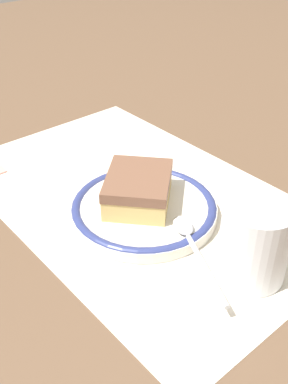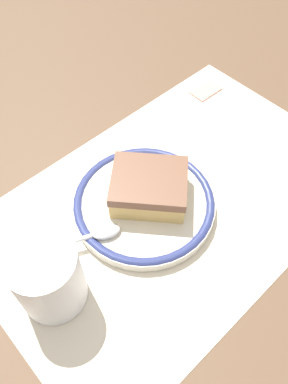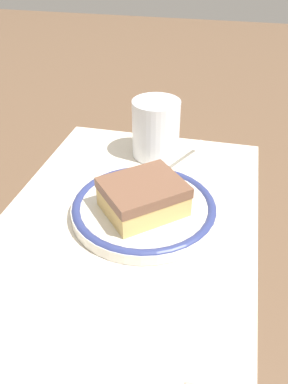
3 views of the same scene
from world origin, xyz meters
name	(u,v)px [view 1 (image 1 of 3)]	position (x,y,z in m)	size (l,w,h in m)	color
ground_plane	(137,198)	(0.00, 0.00, 0.00)	(2.40, 2.40, 0.00)	brown
placemat	(137,197)	(0.00, 0.00, 0.00)	(0.51, 0.32, 0.00)	beige
plate	(144,208)	(-0.04, 0.02, 0.01)	(0.18, 0.18, 0.02)	silver
cake_slice	(138,189)	(-0.03, 0.02, 0.04)	(0.12, 0.12, 0.04)	#DBB76B
spoon	(190,238)	(-0.12, 0.02, 0.02)	(0.14, 0.07, 0.01)	silver
cup	(252,246)	(-0.19, 0.00, 0.04)	(0.07, 0.07, 0.09)	white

